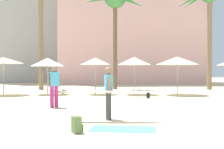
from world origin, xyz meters
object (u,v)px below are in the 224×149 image
palm_tree_left (115,2)px  person_far_right (54,85)px  cafe_umbrella_7 (134,61)px  cafe_umbrella_4 (95,61)px  palm_tree_center (210,0)px  cafe_umbrella_5 (48,62)px  beach_towel (123,129)px  person_far_left (109,91)px  cafe_umbrella_2 (177,61)px  backpack (77,125)px  cafe_umbrella_0 (4,60)px

palm_tree_left → person_far_right: 14.28m
cafe_umbrella_7 → cafe_umbrella_4: bearing=171.5°
palm_tree_center → person_far_right: 17.01m
cafe_umbrella_5 → beach_towel: (3.77, -11.77, -2.11)m
beach_towel → palm_tree_center: bearing=60.8°
palm_tree_center → person_far_left: palm_tree_center is taller
cafe_umbrella_2 → cafe_umbrella_7: 2.78m
palm_tree_center → palm_tree_left: bearing=171.0°
backpack → cafe_umbrella_4: bearing=66.8°
cafe_umbrella_0 → cafe_umbrella_7: size_ratio=1.05×
palm_tree_left → beach_towel: 18.54m
palm_tree_center → beach_towel: palm_tree_center is taller
cafe_umbrella_4 → beach_towel: 11.86m
cafe_umbrella_0 → person_far_right: (4.08, -6.66, -1.26)m
cafe_umbrella_4 → cafe_umbrella_5: 3.15m
cafe_umbrella_7 → cafe_umbrella_5: bearing=174.9°
palm_tree_left → cafe_umbrella_0: 10.74m
cafe_umbrella_4 → person_far_left: 10.33m
palm_tree_center → cafe_umbrella_4: size_ratio=3.70×
palm_tree_left → cafe_umbrella_2: 8.81m
person_far_left → cafe_umbrella_2: bearing=-120.7°
palm_tree_left → person_far_right: (-3.50, -12.28, -6.39)m
cafe_umbrella_7 → palm_tree_center: bearing=33.1°
beach_towel → cafe_umbrella_4: bearing=93.1°
person_far_right → backpack: bearing=163.3°
cafe_umbrella_2 → person_far_right: 9.38m
cafe_umbrella_2 → person_far_left: cafe_umbrella_2 is taller
cafe_umbrella_2 → cafe_umbrella_5: cafe_umbrella_2 is taller
cafe_umbrella_2 → cafe_umbrella_7: size_ratio=1.12×
cafe_umbrella_0 → backpack: cafe_umbrella_0 is taller
beach_towel → backpack: backpack is taller
person_far_right → palm_tree_center: bearing=-75.7°
cafe_umbrella_0 → person_far_right: 7.91m
palm_tree_left → person_far_left: bearing=-95.1°
palm_tree_left → cafe_umbrella_0: bearing=-143.5°
cafe_umbrella_5 → person_far_left: cafe_umbrella_5 is taller
palm_tree_left → cafe_umbrella_5: palm_tree_left is taller
cafe_umbrella_2 → cafe_umbrella_4: (-5.26, 0.86, -0.01)m
palm_tree_center → person_far_right: (-11.22, -11.05, -6.43)m
cafe_umbrella_7 → person_far_right: bearing=-123.4°
cafe_umbrella_4 → cafe_umbrella_5: (-3.15, 0.13, -0.06)m
cafe_umbrella_2 → cafe_umbrella_7: (-2.74, 0.48, -0.01)m
beach_towel → palm_tree_left: bearing=86.3°
cafe_umbrella_4 → cafe_umbrella_7: cafe_umbrella_7 is taller
cafe_umbrella_7 → person_far_left: size_ratio=0.82×
cafe_umbrella_0 → cafe_umbrella_4: 5.87m
palm_tree_left → cafe_umbrella_5: size_ratio=3.65×
cafe_umbrella_4 → cafe_umbrella_5: size_ratio=1.01×
palm_tree_left → cafe_umbrella_4: bearing=-107.7°
cafe_umbrella_0 → person_far_left: bearing=-58.2°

